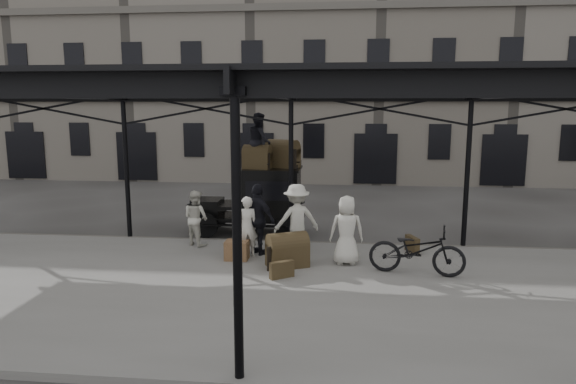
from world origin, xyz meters
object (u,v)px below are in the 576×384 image
object	(u,v)px
porter_left	(247,227)
porter_official	(258,219)
taxi	(261,198)
steamer_trunk_platform	(287,252)
bicycle	(417,250)
steamer_trunk_roof_near	(257,159)

from	to	relation	value
porter_left	porter_official	distance (m)	0.39
porter_left	porter_official	world-z (taller)	porter_official
taxi	steamer_trunk_platform	distance (m)	4.02
porter_official	steamer_trunk_platform	bearing A→B (deg)	165.73
bicycle	porter_left	bearing A→B (deg)	87.17
steamer_trunk_roof_near	steamer_trunk_platform	bearing A→B (deg)	-58.92
steamer_trunk_roof_near	steamer_trunk_platform	size ratio (longest dim) A/B	0.86
porter_official	steamer_trunk_platform	xyz separation A→B (m)	(0.90, -0.98, -0.60)
taxi	steamer_trunk_roof_near	bearing A→B (deg)	-108.07
taxi	porter_left	size ratio (longest dim) A/B	2.23
steamer_trunk_roof_near	porter_left	bearing A→B (deg)	-76.45
bicycle	steamer_trunk_roof_near	bearing A→B (deg)	60.17
porter_official	steamer_trunk_platform	world-z (taller)	porter_official
steamer_trunk_platform	taxi	bearing A→B (deg)	82.06
porter_left	bicycle	xyz separation A→B (m)	(4.31, -1.02, -0.22)
porter_official	steamer_trunk_roof_near	distance (m)	2.91
porter_left	bicycle	distance (m)	4.43
porter_left	steamer_trunk_roof_near	bearing A→B (deg)	-107.19
porter_official	steamer_trunk_roof_near	bearing A→B (deg)	-47.16
bicycle	steamer_trunk_platform	distance (m)	3.16
porter_official	steamer_trunk_roof_near	size ratio (longest dim) A/B	2.27
porter_left	bicycle	size ratio (longest dim) A/B	0.72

